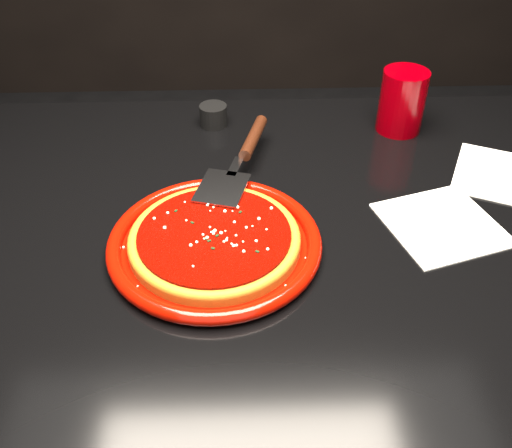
{
  "coord_description": "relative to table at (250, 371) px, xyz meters",
  "views": [
    {
      "loc": [
        -0.01,
        -0.68,
        1.3
      ],
      "look_at": [
        0.01,
        -0.03,
        0.77
      ],
      "focal_mm": 40.0,
      "sensor_mm": 36.0,
      "label": 1
    }
  ],
  "objects": [
    {
      "name": "pizza_server",
      "position": [
        -0.01,
        0.11,
        0.41
      ],
      "size": [
        0.16,
        0.32,
        0.02
      ],
      "primitive_type": null,
      "rotation": [
        0.0,
        0.0,
        -0.27
      ],
      "color": "silver",
      "rests_on": "plate"
    },
    {
      "name": "napkin_a",
      "position": [
        0.29,
        -0.02,
        0.38
      ],
      "size": [
        0.2,
        0.2,
        0.0
      ],
      "primitive_type": "cube",
      "rotation": [
        0.0,
        0.0,
        0.3
      ],
      "color": "white",
      "rests_on": "table"
    },
    {
      "name": "table",
      "position": [
        0.0,
        0.0,
        0.0
      ],
      "size": [
        1.2,
        0.8,
        0.75
      ],
      "primitive_type": "cube",
      "color": "black",
      "rests_on": "floor"
    },
    {
      "name": "ramekin",
      "position": [
        -0.06,
        0.3,
        0.4
      ],
      "size": [
        0.07,
        0.07,
        0.04
      ],
      "primitive_type": "cylinder",
      "rotation": [
        0.0,
        0.0,
        -0.31
      ],
      "color": "black",
      "rests_on": "table"
    },
    {
      "name": "pizza_sauce",
      "position": [
        -0.05,
        -0.06,
        0.4
      ],
      "size": [
        0.24,
        0.24,
        0.01
      ],
      "primitive_type": "cylinder",
      "rotation": [
        0.0,
        0.0,
        0.12
      ],
      "color": "#730500",
      "rests_on": "plate"
    },
    {
      "name": "basil_flecks",
      "position": [
        -0.05,
        -0.06,
        0.41
      ],
      "size": [
        0.19,
        0.19,
        0.0
      ],
      "primitive_type": null,
      "color": "black",
      "rests_on": "plate"
    },
    {
      "name": "parmesan_dusting",
      "position": [
        -0.05,
        -0.06,
        0.41
      ],
      "size": [
        0.21,
        0.21,
        0.01
      ],
      "primitive_type": null,
      "color": "beige",
      "rests_on": "plate"
    },
    {
      "name": "cup",
      "position": [
        0.29,
        0.27,
        0.43
      ],
      "size": [
        0.11,
        0.11,
        0.12
      ],
      "primitive_type": "cylinder",
      "rotation": [
        0.0,
        0.0,
        0.34
      ],
      "color": "#820006",
      "rests_on": "table"
    },
    {
      "name": "napkin_b",
      "position": [
        0.43,
        0.11,
        0.38
      ],
      "size": [
        0.2,
        0.21,
        0.0
      ],
      "primitive_type": "cube",
      "rotation": [
        0.0,
        0.0,
        -0.44
      ],
      "color": "white",
      "rests_on": "table"
    },
    {
      "name": "plate",
      "position": [
        -0.05,
        -0.06,
        0.39
      ],
      "size": [
        0.34,
        0.34,
        0.02
      ],
      "primitive_type": "cylinder",
      "rotation": [
        0.0,
        0.0,
        0.12
      ],
      "color": "#7E0801",
      "rests_on": "table"
    },
    {
      "name": "pizza_crust",
      "position": [
        -0.05,
        -0.06,
        0.39
      ],
      "size": [
        0.27,
        0.27,
        0.01
      ],
      "primitive_type": "cylinder",
      "rotation": [
        0.0,
        0.0,
        0.12
      ],
      "color": "brown",
      "rests_on": "plate"
    },
    {
      "name": "pizza_crust_rim",
      "position": [
        -0.05,
        -0.06,
        0.4
      ],
      "size": [
        0.27,
        0.27,
        0.02
      ],
      "primitive_type": "torus",
      "rotation": [
        0.0,
        0.0,
        0.12
      ],
      "color": "brown",
      "rests_on": "plate"
    }
  ]
}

